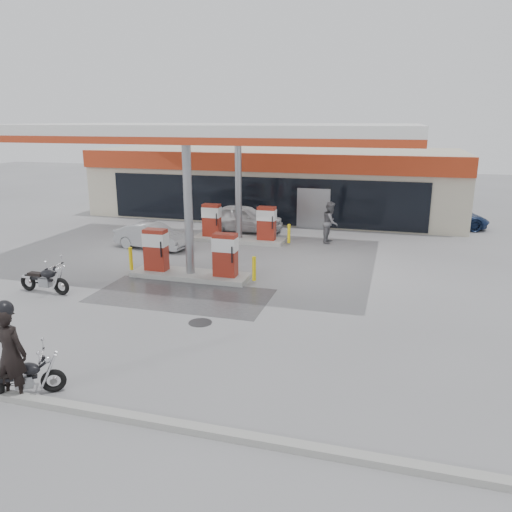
# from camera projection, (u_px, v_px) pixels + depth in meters

# --- Properties ---
(ground) EXTENTS (90.00, 90.00, 0.00)m
(ground) POSITION_uv_depth(u_px,v_px,m) (168.00, 294.00, 17.05)
(ground) COLOR gray
(ground) RESTS_ON ground
(wet_patch) EXTENTS (6.00, 3.00, 0.00)m
(wet_patch) POSITION_uv_depth(u_px,v_px,m) (181.00, 296.00, 16.92)
(wet_patch) COLOR #4C4C4F
(wet_patch) RESTS_ON ground
(drain_cover) EXTENTS (0.70, 0.70, 0.01)m
(drain_cover) POSITION_uv_depth(u_px,v_px,m) (200.00, 323.00, 14.66)
(drain_cover) COLOR #38383A
(drain_cover) RESTS_ON ground
(kerb) EXTENTS (28.00, 0.25, 0.15)m
(kerb) POSITION_uv_depth(u_px,v_px,m) (23.00, 399.00, 10.53)
(kerb) COLOR gray
(kerb) RESTS_ON ground
(store_building) EXTENTS (22.00, 8.22, 4.00)m
(store_building) POSITION_uv_depth(u_px,v_px,m) (277.00, 182.00, 31.30)
(store_building) COLOR #B8B19A
(store_building) RESTS_ON ground
(canopy) EXTENTS (16.00, 10.02, 5.51)m
(canopy) POSITION_uv_depth(u_px,v_px,m) (215.00, 132.00, 20.29)
(canopy) COLOR silver
(canopy) RESTS_ON ground
(pump_island_near) EXTENTS (5.14, 1.30, 1.78)m
(pump_island_near) POSITION_uv_depth(u_px,v_px,m) (190.00, 259.00, 18.72)
(pump_island_near) COLOR #9E9E99
(pump_island_near) RESTS_ON ground
(pump_island_far) EXTENTS (5.14, 1.30, 1.78)m
(pump_island_far) POSITION_uv_depth(u_px,v_px,m) (239.00, 227.00, 24.28)
(pump_island_far) COLOR #9E9E99
(pump_island_far) RESTS_ON ground
(main_motorcycle) EXTENTS (1.58, 1.06, 0.91)m
(main_motorcycle) POSITION_uv_depth(u_px,v_px,m) (24.00, 379.00, 10.69)
(main_motorcycle) COLOR black
(main_motorcycle) RESTS_ON ground
(biker_main) EXTENTS (0.76, 0.50, 2.07)m
(biker_main) POSITION_uv_depth(u_px,v_px,m) (10.00, 353.00, 10.47)
(biker_main) COLOR black
(biker_main) RESTS_ON ground
(parked_motorcycle) EXTENTS (2.00, 0.77, 1.02)m
(parked_motorcycle) POSITION_uv_depth(u_px,v_px,m) (45.00, 280.00, 17.08)
(parked_motorcycle) COLOR black
(parked_motorcycle) RESTS_ON ground
(sedan_white) EXTENTS (4.24, 1.78, 1.43)m
(sedan_white) POSITION_uv_depth(u_px,v_px,m) (243.00, 218.00, 26.44)
(sedan_white) COLOR silver
(sedan_white) RESTS_ON ground
(attendant) EXTENTS (0.80, 1.01, 1.99)m
(attendant) POSITION_uv_depth(u_px,v_px,m) (330.00, 222.00, 24.00)
(attendant) COLOR slate
(attendant) RESTS_ON ground
(hatchback_silver) EXTENTS (3.70, 1.77, 1.17)m
(hatchback_silver) POSITION_uv_depth(u_px,v_px,m) (152.00, 236.00, 22.99)
(hatchback_silver) COLOR #9A9DA1
(hatchback_silver) RESTS_ON ground
(parked_car_left) EXTENTS (4.07, 1.79, 1.16)m
(parked_car_left) POSITION_uv_depth(u_px,v_px,m) (171.00, 204.00, 31.57)
(parked_car_left) COLOR #A5A7AD
(parked_car_left) RESTS_ON ground
(parked_car_right) EXTENTS (4.67, 2.75, 1.22)m
(parked_car_right) POSITION_uv_depth(u_px,v_px,m) (446.00, 217.00, 27.25)
(parked_car_right) COLOR navy
(parked_car_right) RESTS_ON ground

